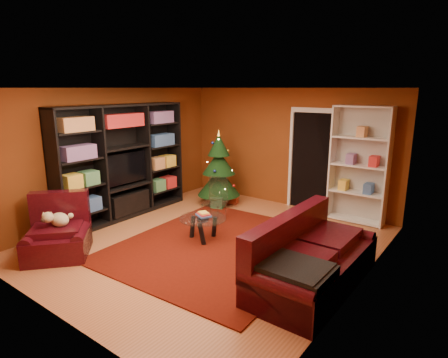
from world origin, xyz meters
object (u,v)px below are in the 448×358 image
Objects in this scene: gift_box_teal at (221,193)px; sofa at (315,252)px; rug at (220,246)px; gift_box_red at (232,199)px; christmas_tree at (219,168)px; white_bookshelf at (359,166)px; armchair at (57,232)px; coffee_table at (203,229)px; acrylic_chair at (214,203)px; dog at (60,220)px; media_unit at (123,162)px; gift_box_green at (218,202)px.

sofa is at bearing -35.22° from gift_box_teal.
gift_box_red reaches higher than rug.
gift_box_red is at bearing 120.62° from rug.
christmas_tree is 0.74× the size of white_bookshelf.
armchair is (-1.84, -1.81, 0.38)m from rug.
gift_box_red is 0.28× the size of coffee_table.
christmas_tree reaches higher than armchair.
white_bookshelf is (2.89, 0.71, 0.30)m from christmas_tree.
acrylic_chair is at bearing 20.09° from armchair.
coffee_table is (1.09, -1.86, -0.62)m from christmas_tree.
media_unit is at bearing 62.04° from dog.
gift_box_teal is 1.63m from acrylic_chair.
white_bookshelf reaches higher than media_unit.
gift_box_teal is at bearing 39.08° from dog.
armchair reaches higher than dog.
rug is at bearing -52.83° from gift_box_teal.
armchair is 3.95m from sofa.
christmas_tree is 3.92m from sofa.
dog is at bearing -92.58° from gift_box_teal.
gift_box_red is 3.90m from dog.
gift_box_teal is at bearing 112.07° from acrylic_chair.
sofa is (1.78, -0.24, 0.46)m from rug.
rug is at bearing -59.38° from gift_box_red.
armchair is 2.49× the size of dog.
sofa is at bearing -24.82° from armchair.
christmas_tree is at bearing 112.56° from acrylic_chair.
white_bookshelf is (2.70, 0.99, 1.00)m from gift_box_green.
media_unit reaches higher than coffee_table.
gift_box_green is at bearing 51.28° from media_unit.
rug is at bearing -3.72° from armchair.
rug is 2.42m from gift_box_red.
christmas_tree reaches higher than rug.
acrylic_chair is at bearing 115.78° from coffee_table.
coffee_table is (0.90, -1.58, 0.08)m from gift_box_green.
dog is at bearing -136.58° from rug.
rug is at bearing -118.96° from white_bookshelf.
rug is 2.61m from armchair.
sofa is (3.62, 1.51, -0.11)m from dog.
white_bookshelf is (3.92, 2.54, -0.01)m from media_unit.
gift_box_teal is (0.85, 2.13, -0.98)m from media_unit.
armchair is 2.86m from acrylic_chair.
media_unit is 2.13m from armchair.
gift_box_teal is 0.69m from gift_box_green.
armchair is at bearing -92.47° from gift_box_teal.
media_unit is 10.86× the size of gift_box_green.
gift_box_teal is at bearing 121.13° from christmas_tree.
rug is at bearing -5.10° from coffee_table.
white_bookshelf reaches higher than acrylic_chair.
christmas_tree reaches higher than gift_box_red.
acrylic_chair reaches higher than dog.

